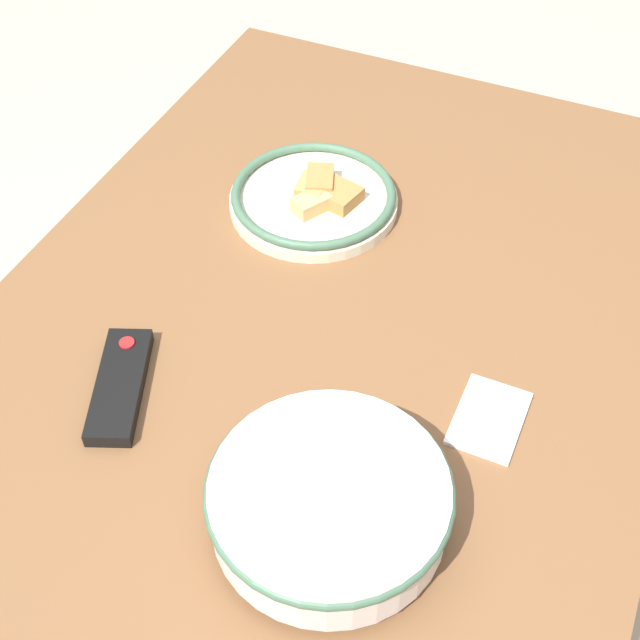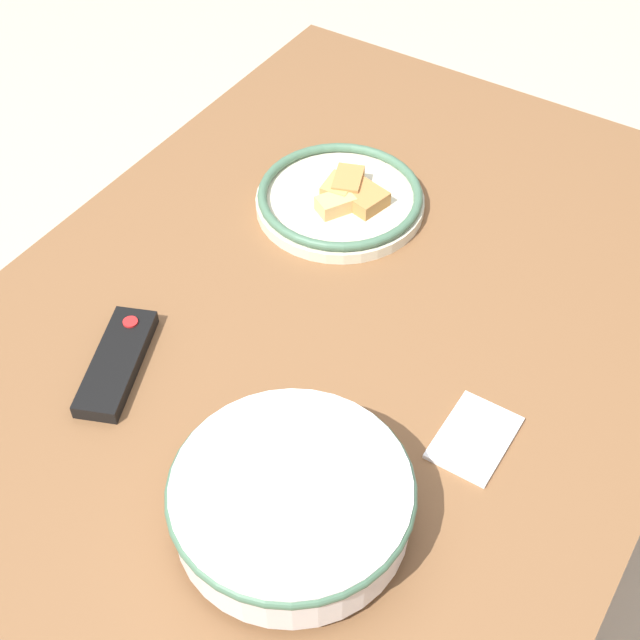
# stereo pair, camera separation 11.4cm
# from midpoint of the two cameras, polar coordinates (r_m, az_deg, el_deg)

# --- Properties ---
(ground_plane) EXTENTS (8.00, 8.00, 0.00)m
(ground_plane) POSITION_cam_midpoint_polar(r_m,az_deg,el_deg) (1.73, -3.27, -19.10)
(ground_plane) COLOR #B7A88E
(dining_table) EXTENTS (1.54, 0.90, 0.71)m
(dining_table) POSITION_cam_midpoint_polar(r_m,az_deg,el_deg) (1.18, -4.56, -6.55)
(dining_table) COLOR brown
(dining_table) RESTS_ON ground_plane
(noodle_bowl) EXTENTS (0.27, 0.27, 0.08)m
(noodle_bowl) POSITION_cam_midpoint_polar(r_m,az_deg,el_deg) (0.97, -2.84, -11.79)
(noodle_bowl) COLOR silver
(noodle_bowl) RESTS_ON dining_table
(food_plate) EXTENTS (0.26, 0.26, 0.05)m
(food_plate) POSITION_cam_midpoint_polar(r_m,az_deg,el_deg) (1.35, -2.79, 7.72)
(food_plate) COLOR beige
(food_plate) RESTS_ON dining_table
(tv_remote) EXTENTS (0.18, 0.12, 0.02)m
(tv_remote) POSITION_cam_midpoint_polar(r_m,az_deg,el_deg) (1.15, -15.50, -4.20)
(tv_remote) COLOR black
(tv_remote) RESTS_ON dining_table
(folded_napkin) EXTENTS (0.11, 0.08, 0.01)m
(folded_napkin) POSITION_cam_midpoint_polar(r_m,az_deg,el_deg) (1.09, 7.85, -6.43)
(folded_napkin) COLOR white
(folded_napkin) RESTS_ON dining_table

